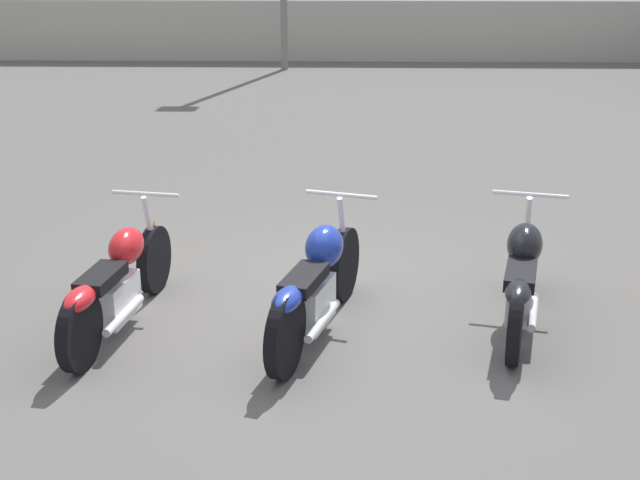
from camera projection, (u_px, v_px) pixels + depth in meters
name	position (u px, v px, depth m)	size (l,w,h in m)	color
ground_plane	(320.00, 304.00, 8.04)	(60.00, 60.00, 0.00)	#514F4C
fence_back	(335.00, 31.00, 21.77)	(40.00, 0.04, 1.46)	#9E998E
motorcycle_slot_0	(117.00, 283.00, 7.42)	(0.68, 2.19, 1.00)	black
motorcycle_slot_1	(316.00, 285.00, 7.29)	(0.87, 2.15, 1.04)	black
motorcycle_slot_2	(522.00, 278.00, 7.46)	(0.78, 2.03, 1.00)	black
traffic_cone_far	(155.00, 237.00, 9.18)	(0.29, 0.29, 0.37)	orange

